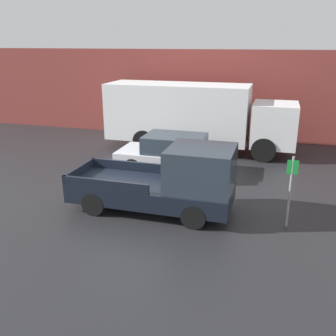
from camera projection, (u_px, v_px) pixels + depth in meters
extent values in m
plane|color=#232326|center=(123.00, 194.00, 13.03)|extent=(60.00, 60.00, 0.00)
cube|color=brown|center=(185.00, 94.00, 20.36)|extent=(28.00, 0.15, 4.64)
cube|color=black|center=(151.00, 191.00, 11.64)|extent=(5.00, 1.96, 0.56)
cube|color=#28333D|center=(201.00, 168.00, 10.94)|extent=(1.90, 1.84, 1.25)
cube|color=black|center=(128.00, 166.00, 12.65)|extent=(2.75, 0.10, 0.31)
cube|color=black|center=(105.00, 185.00, 10.96)|extent=(2.75, 0.10, 0.31)
cube|color=black|center=(80.00, 171.00, 12.15)|extent=(0.10, 1.96, 0.31)
cylinder|color=black|center=(205.00, 194.00, 12.09)|extent=(0.72, 0.26, 0.72)
cylinder|color=black|center=(194.00, 216.00, 10.53)|extent=(0.72, 0.26, 0.72)
cylinder|color=black|center=(117.00, 184.00, 12.92)|extent=(0.72, 0.26, 0.72)
cylinder|color=black|center=(94.00, 204.00, 11.35)|extent=(0.72, 0.26, 0.72)
cube|color=silver|center=(172.00, 158.00, 14.98)|extent=(4.28, 1.94, 0.57)
cube|color=#28333D|center=(175.00, 143.00, 14.74)|extent=(2.36, 1.71, 0.67)
cylinder|color=black|center=(208.00, 160.00, 15.49)|extent=(0.73, 0.22, 0.73)
cylinder|color=black|center=(200.00, 174.00, 13.91)|extent=(0.73, 0.22, 0.73)
cylinder|color=black|center=(148.00, 155.00, 16.19)|extent=(0.73, 0.22, 0.73)
cylinder|color=black|center=(133.00, 167.00, 14.61)|extent=(0.73, 0.22, 0.73)
cube|color=white|center=(274.00, 125.00, 16.86)|extent=(1.95, 2.21, 1.92)
cube|color=white|center=(178.00, 112.00, 17.94)|extent=(6.73, 2.33, 2.63)
cylinder|color=black|center=(265.00, 139.00, 18.19)|extent=(1.07, 0.30, 1.07)
cylinder|color=black|center=(263.00, 150.00, 16.32)|extent=(1.07, 0.30, 1.07)
cylinder|color=black|center=(157.00, 131.00, 19.66)|extent=(1.07, 0.30, 1.07)
cylinder|color=black|center=(144.00, 141.00, 17.79)|extent=(1.07, 0.30, 1.07)
cylinder|color=gray|center=(290.00, 192.00, 10.40)|extent=(0.07, 0.07, 2.09)
cube|color=#198C33|center=(293.00, 167.00, 10.14)|extent=(0.30, 0.02, 0.40)
cube|color=gold|center=(131.00, 123.00, 21.45)|extent=(0.45, 0.40, 1.14)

